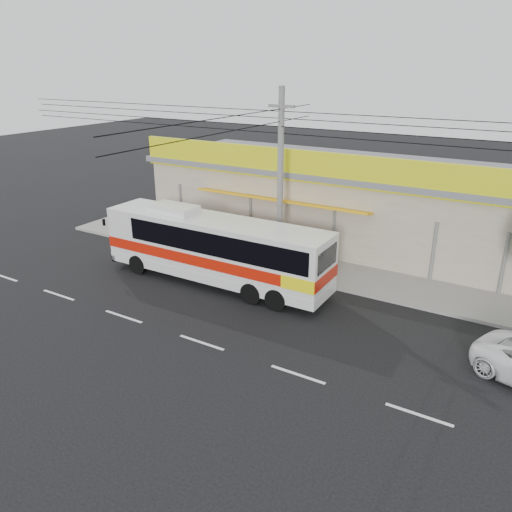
# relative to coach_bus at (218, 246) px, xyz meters

# --- Properties ---
(ground) EXTENTS (120.00, 120.00, 0.00)m
(ground) POSITION_rel_coach_bus_xyz_m (2.55, -2.30, -1.85)
(ground) COLOR black
(ground) RESTS_ON ground
(sidewalk) EXTENTS (30.00, 3.20, 0.15)m
(sidewalk) POSITION_rel_coach_bus_xyz_m (2.55, 3.70, -1.78)
(sidewalk) COLOR gray
(sidewalk) RESTS_ON ground
(lane_markings) EXTENTS (50.00, 0.12, 0.01)m
(lane_markings) POSITION_rel_coach_bus_xyz_m (2.55, -4.80, -1.85)
(lane_markings) COLOR silver
(lane_markings) RESTS_ON ground
(storefront_building) EXTENTS (22.60, 9.20, 5.70)m
(storefront_building) POSITION_rel_coach_bus_xyz_m (2.55, 9.24, 0.45)
(storefront_building) COLOR #9F9680
(storefront_building) RESTS_ON ground
(coach_bus) EXTENTS (11.26, 2.43, 3.47)m
(coach_bus) POSITION_rel_coach_bus_xyz_m (0.00, 0.00, 0.00)
(coach_bus) COLOR silver
(coach_bus) RESTS_ON ground
(motorbike_red) EXTENTS (1.83, 1.26, 0.91)m
(motorbike_red) POSITION_rel_coach_bus_xyz_m (-7.14, 2.80, -1.25)
(motorbike_red) COLOR maroon
(motorbike_red) RESTS_ON sidewalk
(motorbike_dark) EXTENTS (1.97, 0.82, 1.15)m
(motorbike_dark) POSITION_rel_coach_bus_xyz_m (-10.31, 4.91, -1.13)
(motorbike_dark) COLOR black
(motorbike_dark) RESTS_ON sidewalk
(utility_pole) EXTENTS (34.00, 14.00, 8.83)m
(utility_pole) POSITION_rel_coach_bus_xyz_m (1.56, 3.06, 5.43)
(utility_pole) COLOR slate
(utility_pole) RESTS_ON ground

